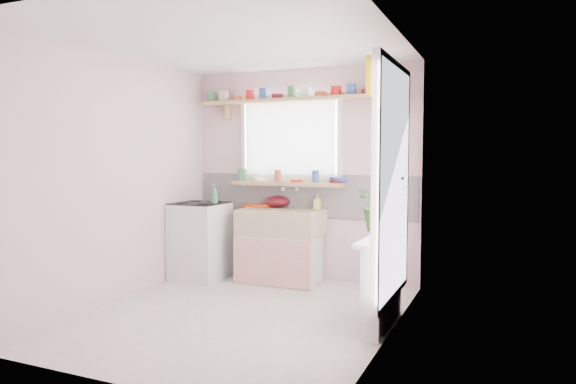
% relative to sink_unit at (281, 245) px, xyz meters
% --- Properties ---
extents(room, '(3.20, 3.20, 3.20)m').
position_rel_sink_unit_xyz_m(room, '(0.81, -0.43, 0.94)').
color(room, silver).
rests_on(room, ground).
extents(sink_unit, '(0.95, 0.65, 1.11)m').
position_rel_sink_unit_xyz_m(sink_unit, '(0.00, 0.00, 0.00)').
color(sink_unit, white).
rests_on(sink_unit, ground).
extents(cooker, '(0.58, 0.58, 0.93)m').
position_rel_sink_unit_xyz_m(cooker, '(-0.95, -0.24, 0.03)').
color(cooker, white).
rests_on(cooker, ground).
extents(radiator_ledge, '(0.22, 0.95, 0.78)m').
position_rel_sink_unit_xyz_m(radiator_ledge, '(1.45, -1.09, -0.03)').
color(radiator_ledge, white).
rests_on(radiator_ledge, ground).
extents(windowsill, '(1.40, 0.22, 0.04)m').
position_rel_sink_unit_xyz_m(windowsill, '(-0.00, 0.19, 0.71)').
color(windowsill, tan).
rests_on(windowsill, room).
extents(pine_shelf, '(2.52, 0.24, 0.04)m').
position_rel_sink_unit_xyz_m(pine_shelf, '(0.15, 0.18, 1.69)').
color(pine_shelf, tan).
rests_on(pine_shelf, room).
extents(shelf_crockery, '(2.47, 0.11, 0.12)m').
position_rel_sink_unit_xyz_m(shelf_crockery, '(0.15, 0.18, 1.76)').
color(shelf_crockery, '#3F7F4C').
rests_on(shelf_crockery, pine_shelf).
extents(sill_crockery, '(1.35, 0.11, 0.12)m').
position_rel_sink_unit_xyz_m(sill_crockery, '(-0.05, 0.19, 0.78)').
color(sill_crockery, '#3F7F4C').
rests_on(sill_crockery, windowsill).
extents(dish_tray, '(0.41, 0.35, 0.03)m').
position_rel_sink_unit_xyz_m(dish_tray, '(-0.38, 0.21, 0.44)').
color(dish_tray, '#D24212').
rests_on(dish_tray, sink_unit).
extents(colander, '(0.36, 0.36, 0.14)m').
position_rel_sink_unit_xyz_m(colander, '(-0.13, 0.21, 0.49)').
color(colander, '#540E17').
rests_on(colander, sink_unit).
extents(jade_plant, '(0.55, 0.51, 0.52)m').
position_rel_sink_unit_xyz_m(jade_plant, '(1.36, -0.76, 0.60)').
color(jade_plant, '#3A6B2B').
rests_on(jade_plant, radiator_ledge).
extents(fruit_bowl, '(0.31, 0.31, 0.07)m').
position_rel_sink_unit_xyz_m(fruit_bowl, '(1.36, -0.69, 0.38)').
color(fruit_bowl, silver).
rests_on(fruit_bowl, radiator_ledge).
extents(herb_pot, '(0.14, 0.12, 0.23)m').
position_rel_sink_unit_xyz_m(herb_pot, '(1.39, -0.90, 0.46)').
color(herb_pot, '#2A5F26').
rests_on(herb_pot, radiator_ledge).
extents(soap_bottle_sink, '(0.09, 0.09, 0.17)m').
position_rel_sink_unit_xyz_m(soap_bottle_sink, '(0.37, 0.21, 0.50)').
color(soap_bottle_sink, '#D3E967').
rests_on(soap_bottle_sink, sink_unit).
extents(sill_cup, '(0.12, 0.12, 0.09)m').
position_rel_sink_unit_xyz_m(sill_cup, '(-0.40, 0.13, 0.77)').
color(sill_cup, beige).
rests_on(sill_cup, windowsill).
extents(sill_bowl, '(0.25, 0.25, 0.07)m').
position_rel_sink_unit_xyz_m(sill_bowl, '(0.62, 0.25, 0.76)').
color(sill_bowl, '#344AAB').
rests_on(sill_bowl, windowsill).
extents(shelf_vase, '(0.15, 0.15, 0.14)m').
position_rel_sink_unit_xyz_m(shelf_vase, '(1.20, 0.24, 1.78)').
color(shelf_vase, '#953C2E').
rests_on(shelf_vase, pine_shelf).
extents(cooker_bottle, '(0.09, 0.09, 0.22)m').
position_rel_sink_unit_xyz_m(cooker_bottle, '(-0.73, -0.27, 0.59)').
color(cooker_bottle, '#42845B').
rests_on(cooker_bottle, cooker).
extents(fruit, '(0.20, 0.14, 0.10)m').
position_rel_sink_unit_xyz_m(fruit, '(1.37, -0.69, 0.44)').
color(fruit, orange).
rests_on(fruit, fruit_bowl).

